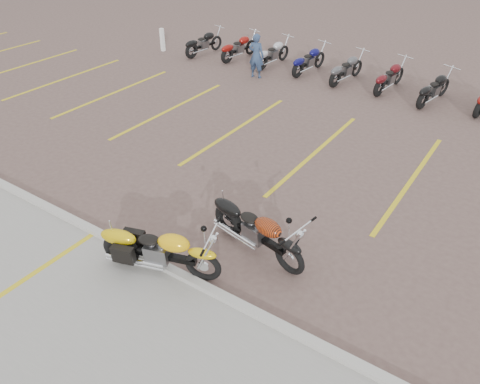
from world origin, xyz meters
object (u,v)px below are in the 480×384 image
object	(u,v)px
person_a	(256,56)
flame_cruiser	(256,231)
bollard	(162,40)
yellow_cruiser	(158,251)

from	to	relation	value
person_a	flame_cruiser	bearing A→B (deg)	114.32
person_a	bollard	size ratio (longest dim) A/B	1.68
yellow_cruiser	bollard	bearing A→B (deg)	114.06
yellow_cruiser	bollard	distance (m)	14.66
flame_cruiser	person_a	size ratio (longest dim) A/B	1.44
flame_cruiser	yellow_cruiser	bearing A→B (deg)	-115.93
flame_cruiser	person_a	distance (m)	10.44
yellow_cruiser	person_a	bearing A→B (deg)	95.28
bollard	yellow_cruiser	bearing A→B (deg)	-48.27
person_a	yellow_cruiser	bearing A→B (deg)	104.81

